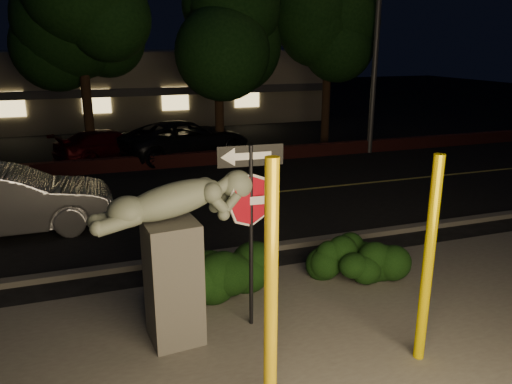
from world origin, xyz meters
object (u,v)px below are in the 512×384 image
Objects in this scene: yellow_pole_right at (428,262)px; parked_car_dark at (185,139)px; yellow_pole_left at (271,295)px; silver_sedan at (6,201)px; parked_car_darkred at (109,145)px; signpost at (251,201)px; sculpture at (174,243)px.

parked_car_dark is at bearing 92.09° from yellow_pole_right.
yellow_pole_left is 8.69m from silver_sedan.
parked_car_darkred is at bearing -21.31° from silver_sedan.
yellow_pole_right is 2.67m from signpost.
silver_sedan is 0.93× the size of parked_car_dark.
parked_car_dark is at bearing -39.78° from silver_sedan.
parked_car_darkred is at bearing 85.61° from sculpture.
yellow_pole_right is 0.57× the size of parked_car_dark.
parked_car_darkred is (2.78, 7.33, -0.20)m from silver_sedan.
yellow_pole_left is 2.47m from yellow_pole_right.
sculpture is at bearing 156.66° from parked_car_darkred.
signpost reaches higher than parked_car_dark.
silver_sedan is (-6.22, 7.42, -0.71)m from yellow_pole_right.
yellow_pole_left is at bearing 159.39° from parked_car_darkred.
silver_sedan reaches higher than parked_car_dark.
yellow_pole_right is 1.17× the size of sculpture.
silver_sedan is at bearing 123.13° from parked_car_dark.
silver_sedan is at bearing 129.96° from yellow_pole_right.
silver_sedan is 1.16× the size of parked_car_darkred.
signpost is at bearing 155.74° from parked_car_dark.
parked_car_dark is at bearing 86.46° from signpost.
signpost is 0.56× the size of parked_car_dark.
parked_car_darkred is at bearing 65.23° from parked_car_dark.
yellow_pole_right is 3.59m from sculpture.
sculpture reaches higher than parked_car_dark.
yellow_pole_left reaches higher than sculpture.
parked_car_darkred is at bearing 103.11° from yellow_pole_right.
signpost is 1.15× the size of sculpture.
parked_car_dark reaches higher than parked_car_darkred.
yellow_pole_left is 0.66× the size of silver_sedan.
signpost is 12.90m from parked_car_dark.
yellow_pole_right reaches higher than parked_car_darkred.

